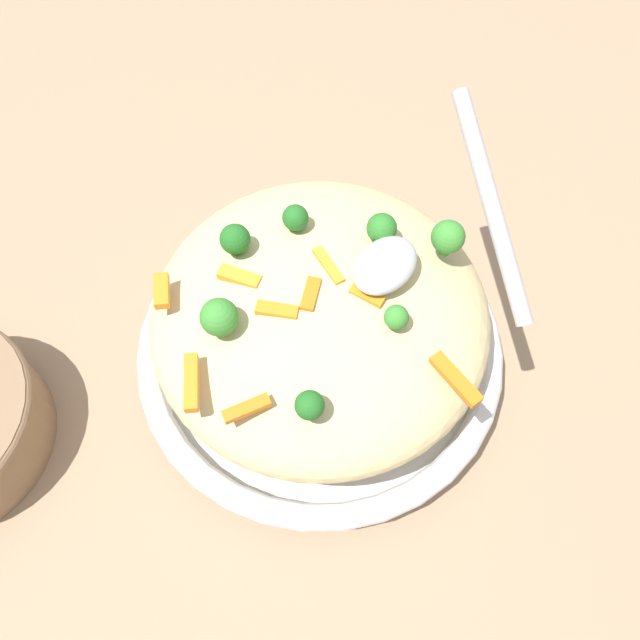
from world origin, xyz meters
TOP-DOWN VIEW (x-y plane):
  - ground_plane at (0.00, 0.00)m, footprint 2.40×2.40m
  - serving_bowl at (0.00, 0.00)m, footprint 0.31×0.31m
  - pasta_mound at (0.00, 0.00)m, footprint 0.26×0.26m
  - carrot_piece_0 at (0.07, -0.09)m, footprint 0.03×0.03m
  - carrot_piece_1 at (0.01, -0.00)m, footprint 0.03×0.02m
  - carrot_piece_2 at (0.11, -0.02)m, footprint 0.04×0.03m
  - carrot_piece_3 at (0.04, -0.01)m, footprint 0.02×0.03m
  - carrot_piece_4 at (-0.00, 0.12)m, footprint 0.02×0.04m
  - carrot_piece_5 at (-0.01, 0.03)m, footprint 0.01×0.03m
  - carrot_piece_6 at (-0.02, -0.01)m, footprint 0.02×0.04m
  - carrot_piece_7 at (0.10, 0.02)m, footprint 0.03×0.02m
  - carrot_piece_8 at (0.03, -0.05)m, footprint 0.02×0.03m
  - broccoli_floret_0 at (-0.03, -0.05)m, footprint 0.02×0.02m
  - broccoli_floret_1 at (-0.06, 0.01)m, footprint 0.02×0.02m
  - broccoli_floret_2 at (0.07, -0.03)m, footprint 0.03×0.03m
  - broccoli_floret_3 at (-0.09, 0.05)m, footprint 0.03×0.03m
  - broccoli_floret_4 at (0.08, 0.05)m, footprint 0.02×0.02m
  - broccoli_floret_5 at (-0.01, 0.06)m, footprint 0.02×0.02m
  - broccoli_floret_6 at (0.01, -0.07)m, footprint 0.02×0.02m
  - serving_spoon at (-0.06, 0.05)m, footprint 0.14×0.13m

SIDE VIEW (x-z plane):
  - ground_plane at x=0.00m, z-range 0.00..0.00m
  - serving_bowl at x=0.00m, z-range 0.00..0.05m
  - pasta_mound at x=0.00m, z-range 0.04..0.13m
  - carrot_piece_4 at x=0.00m, z-range 0.12..0.13m
  - carrot_piece_7 at x=0.10m, z-range 0.12..0.13m
  - carrot_piece_0 at x=0.07m, z-range 0.12..0.13m
  - carrot_piece_2 at x=0.11m, z-range 0.12..0.13m
  - carrot_piece_8 at x=0.03m, z-range 0.12..0.13m
  - carrot_piece_3 at x=0.04m, z-range 0.12..0.13m
  - carrot_piece_5 at x=-0.01m, z-range 0.13..0.13m
  - carrot_piece_1 at x=0.01m, z-range 0.13..0.13m
  - carrot_piece_6 at x=-0.02m, z-range 0.13..0.13m
  - broccoli_floret_4 at x=0.08m, z-range 0.12..0.14m
  - broccoli_floret_5 at x=-0.01m, z-range 0.12..0.15m
  - broccoli_floret_0 at x=-0.03m, z-range 0.13..0.15m
  - broccoli_floret_6 at x=0.01m, z-range 0.12..0.15m
  - broccoli_floret_2 at x=0.07m, z-range 0.12..0.15m
  - broccoli_floret_1 at x=-0.06m, z-range 0.12..0.15m
  - broccoli_floret_3 at x=-0.09m, z-range 0.12..0.15m
  - serving_spoon at x=-0.06m, z-range 0.11..0.20m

